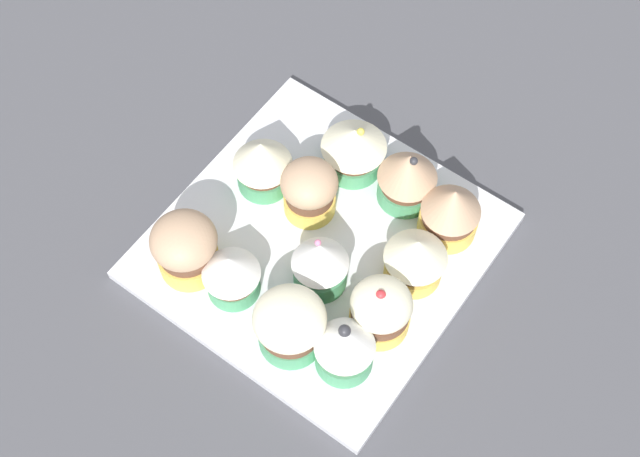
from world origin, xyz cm
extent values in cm
cube|color=#4C4C51|center=(0.00, 0.00, -1.50)|extent=(180.00, 180.00, 3.00)
cube|color=silver|center=(0.00, 0.00, 0.60)|extent=(30.32, 30.32, 1.20)
cylinder|color=#EFC651|center=(-9.47, -8.85, 2.45)|extent=(5.97, 5.97, 2.49)
cylinder|color=brown|center=(-9.47, -8.85, 4.36)|extent=(5.54, 5.54, 1.33)
cone|color=tan|center=(-9.47, -8.85, 6.77)|extent=(5.98, 5.98, 3.50)
cylinder|color=#4C9E6B|center=(-3.83, -9.70, 2.35)|extent=(5.80, 5.80, 2.30)
cylinder|color=brown|center=(-3.83, -9.70, 4.16)|extent=(5.34, 5.34, 1.32)
cone|color=tan|center=(-3.83, -9.70, 6.68)|extent=(6.11, 6.11, 3.73)
sphere|color=#333338|center=(-4.34, -9.47, 8.43)|extent=(0.82, 0.82, 0.82)
cylinder|color=#4C9E6B|center=(2.66, -9.60, 2.32)|extent=(6.17, 6.17, 2.24)
cylinder|color=brown|center=(2.66, -9.60, 4.10)|extent=(5.62, 5.62, 1.32)
cone|color=#F4EDC6|center=(2.66, -9.60, 6.18)|extent=(6.86, 6.86, 2.84)
sphere|color=#EAD64C|center=(2.14, -9.90, 7.47)|extent=(0.80, 0.80, 0.80)
cylinder|color=#EFC651|center=(-9.43, -2.58, 2.31)|extent=(5.72, 5.72, 2.21)
cylinder|color=brown|center=(-9.43, -2.58, 4.11)|extent=(5.04, 5.04, 1.39)
cone|color=#F4EDC6|center=(-9.43, -2.58, 6.34)|extent=(6.21, 6.21, 3.08)
cylinder|color=#EFC651|center=(3.27, -2.70, 2.35)|extent=(5.32, 5.32, 2.31)
cylinder|color=brown|center=(3.27, -2.70, 4.17)|extent=(4.92, 4.92, 1.33)
ellipsoid|color=tan|center=(3.27, -2.70, 6.06)|extent=(5.79, 5.79, 4.07)
cylinder|color=#4C9E6B|center=(8.97, -2.42, 2.38)|extent=(5.58, 5.58, 2.36)
cylinder|color=brown|center=(8.97, -2.42, 4.17)|extent=(5.14, 5.14, 1.21)
cone|color=#F4EDC6|center=(8.97, -2.42, 6.52)|extent=(6.14, 6.14, 3.50)
cylinder|color=#EFC651|center=(-9.72, 3.80, 2.34)|extent=(5.81, 5.81, 2.28)
cylinder|color=brown|center=(-9.72, 3.80, 4.07)|extent=(5.55, 5.55, 1.18)
ellipsoid|color=#F4EDC6|center=(-9.72, 3.80, 5.80)|extent=(5.85, 5.85, 3.77)
sphere|color=red|center=(-9.52, 3.79, 7.54)|extent=(0.96, 0.96, 0.96)
cylinder|color=#4C9E6B|center=(-2.46, 3.35, 2.58)|extent=(5.29, 5.29, 2.76)
cylinder|color=brown|center=(-2.46, 3.35, 4.47)|extent=(4.67, 4.67, 1.04)
cone|color=white|center=(-2.46, 3.35, 6.73)|extent=(5.59, 5.59, 3.48)
sphere|color=pink|center=(-2.07, 3.18, 8.38)|extent=(0.64, 0.64, 0.64)
cylinder|color=#4C9E6B|center=(-9.22, 8.89, 2.53)|extent=(5.46, 5.46, 2.66)
cylinder|color=brown|center=(-9.22, 8.89, 4.45)|extent=(4.89, 4.89, 1.18)
cone|color=white|center=(-9.22, 8.89, 6.83)|extent=(5.67, 5.67, 3.59)
sphere|color=#333338|center=(-9.07, 8.86, 8.45)|extent=(1.14, 1.14, 1.14)
cylinder|color=#4C9E6B|center=(-3.92, 10.07, 2.47)|extent=(6.20, 6.20, 2.53)
cylinder|color=brown|center=(-3.92, 10.07, 4.46)|extent=(5.90, 5.90, 1.45)
ellipsoid|color=#F4EDC6|center=(-3.92, 10.07, 6.30)|extent=(6.82, 6.82, 3.73)
cylinder|color=#4C9E6B|center=(3.86, 9.04, 2.35)|extent=(5.23, 5.23, 2.30)
cylinder|color=brown|center=(3.86, 9.04, 4.03)|extent=(4.98, 4.98, 1.05)
cone|color=white|center=(3.86, 9.04, 6.04)|extent=(5.68, 5.68, 2.97)
cylinder|color=#EFC651|center=(8.96, 9.62, 2.58)|extent=(6.05, 6.05, 2.76)
cylinder|color=brown|center=(8.96, 9.62, 4.59)|extent=(5.55, 5.55, 1.27)
ellipsoid|color=tan|center=(8.96, 9.62, 6.51)|extent=(6.49, 6.49, 4.27)
camera|label=1|loc=(-24.11, 33.21, 78.58)|focal=48.65mm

